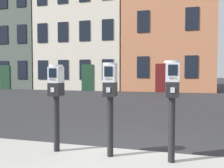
# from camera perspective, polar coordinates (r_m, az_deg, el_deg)

# --- Properties ---
(ground_plane) EXTENTS (160.00, 160.00, 0.00)m
(ground_plane) POSITION_cam_1_polar(r_m,az_deg,el_deg) (3.66, 3.05, -18.97)
(ground_plane) COLOR #28282B
(parking_meter_near_kerb) EXTENTS (0.23, 0.26, 1.34)m
(parking_meter_near_kerb) POSITION_cam_1_polar(r_m,az_deg,el_deg) (3.62, -13.78, -1.94)
(parking_meter_near_kerb) COLOR black
(parking_meter_near_kerb) RESTS_ON sidewalk_slab
(parking_meter_twin_adjacent) EXTENTS (0.23, 0.26, 1.36)m
(parking_meter_twin_adjacent) POSITION_cam_1_polar(r_m,az_deg,el_deg) (3.29, -0.45, -2.05)
(parking_meter_twin_adjacent) COLOR black
(parking_meter_twin_adjacent) RESTS_ON sidewalk_slab
(parking_meter_end_of_row) EXTENTS (0.23, 0.26, 1.38)m
(parking_meter_end_of_row) POSITION_cam_1_polar(r_m,az_deg,el_deg) (3.17, 14.78, -2.10)
(parking_meter_end_of_row) COLOR black
(parking_meter_end_of_row) RESTS_ON sidewalk_slab
(townhouse_cream_stone) EXTENTS (7.38, 6.65, 12.33)m
(townhouse_cream_stone) POSITION_cam_1_polar(r_m,az_deg,el_deg) (25.93, -22.35, 13.07)
(townhouse_cream_stone) COLOR #4C564C
(townhouse_cream_stone) RESTS_ON ground_plane
(townhouse_grey_stucco) EXTENTS (7.56, 6.92, 12.30)m
(townhouse_grey_stucco) POSITION_cam_1_polar(r_m,az_deg,el_deg) (22.42, -5.89, 14.91)
(townhouse_grey_stucco) COLOR beige
(townhouse_grey_stucco) RESTS_ON ground_plane
(townhouse_green_painted) EXTENTS (6.84, 5.49, 13.49)m
(townhouse_green_painted) POSITION_cam_1_polar(r_m,az_deg,el_deg) (20.51, 13.79, 17.75)
(townhouse_green_painted) COLOR #B7704C
(townhouse_green_painted) RESTS_ON ground_plane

